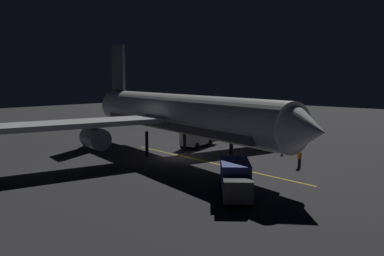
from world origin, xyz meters
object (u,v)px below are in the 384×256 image
(ground_crew_worker, at_px, (300,158))
(traffic_cone_near_left, at_px, (282,154))
(catering_truck, at_px, (199,137))
(airliner, at_px, (175,115))
(traffic_cone_near_right, at_px, (221,181))
(baggage_truck, at_px, (235,179))

(ground_crew_worker, height_order, traffic_cone_near_left, ground_crew_worker)
(catering_truck, bearing_deg, traffic_cone_near_left, 98.79)
(airliner, distance_m, traffic_cone_near_right, 13.27)
(airliner, height_order, traffic_cone_near_left, airliner)
(ground_crew_worker, xyz_separation_m, traffic_cone_near_left, (-4.10, -4.32, -0.64))
(traffic_cone_near_right, bearing_deg, ground_crew_worker, 170.90)
(baggage_truck, relative_size, traffic_cone_near_left, 11.08)
(baggage_truck, relative_size, ground_crew_worker, 3.50)
(catering_truck, bearing_deg, traffic_cone_near_right, 47.00)
(traffic_cone_near_left, bearing_deg, traffic_cone_near_right, 10.44)
(catering_truck, relative_size, traffic_cone_near_left, 12.25)
(baggage_truck, height_order, traffic_cone_near_left, baggage_truck)
(baggage_truck, distance_m, catering_truck, 22.56)
(airliner, height_order, traffic_cone_near_right, airliner)
(traffic_cone_near_right, bearing_deg, traffic_cone_near_left, -169.56)
(traffic_cone_near_left, relative_size, traffic_cone_near_right, 1.00)
(catering_truck, bearing_deg, ground_crew_worker, 81.12)
(traffic_cone_near_right, bearing_deg, airliner, -117.74)
(baggage_truck, xyz_separation_m, traffic_cone_near_right, (-2.28, -3.14, -1.07))
(ground_crew_worker, distance_m, traffic_cone_near_right, 10.51)
(airliner, xyz_separation_m, baggage_truck, (8.09, 14.19, -3.44))
(airliner, relative_size, traffic_cone_near_left, 72.91)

